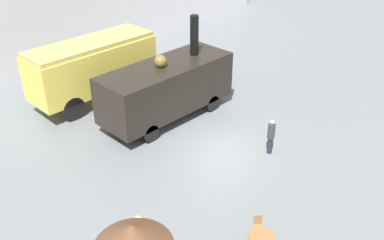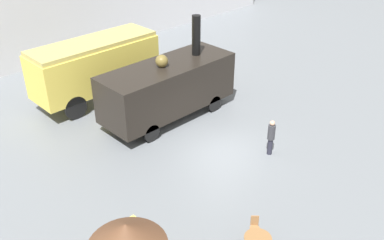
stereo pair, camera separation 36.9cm
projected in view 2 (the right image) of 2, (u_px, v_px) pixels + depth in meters
name	position (u px, v px, depth m)	size (l,w,h in m)	color
ground_plane	(220.00, 151.00, 20.27)	(80.00, 80.00, 0.00)	slate
passenger_coach_vintage	(95.00, 64.00, 23.93)	(7.22, 2.50, 3.52)	#E0C64C
steam_locomotive	(168.00, 86.00, 22.23)	(7.41, 2.65, 5.14)	black
cafe_chair_1	(255.00, 225.00, 15.23)	(0.40, 0.40, 0.87)	black
visitor_person	(271.00, 136.00, 19.57)	(0.34, 0.34, 1.77)	#262633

